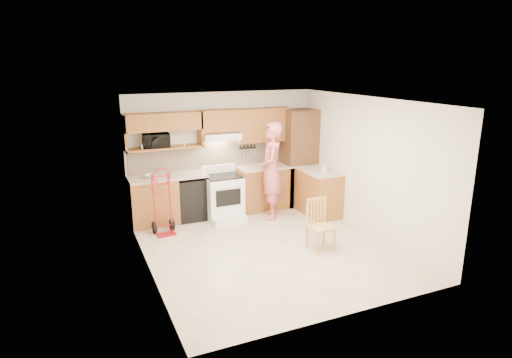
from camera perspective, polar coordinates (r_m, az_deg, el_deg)
floor at (r=7.53m, az=1.54°, el=-9.10°), size 4.00×4.50×0.02m
ceiling at (r=6.89m, az=1.69°, el=10.38°), size 4.00×4.50×0.02m
wall_back at (r=9.14m, az=-4.43°, el=3.56°), size 4.00×0.02×2.50m
wall_front at (r=5.25m, az=12.22°, el=-5.66°), size 4.00×0.02×2.50m
wall_left at (r=6.54m, az=-14.55°, el=-1.63°), size 0.02×4.50×2.50m
wall_right at (r=8.14m, az=14.53°, el=1.66°), size 0.02×4.50×2.50m
backsplash at (r=9.13m, az=-4.37°, el=3.22°), size 3.92×0.03×0.55m
lower_cab_left at (r=8.68m, az=-13.34°, el=-2.92°), size 0.90×0.60×0.90m
dishwasher at (r=8.84m, az=-8.55°, el=-2.51°), size 0.60×0.60×0.85m
lower_cab_right at (r=9.36m, az=1.10°, el=-1.18°), size 1.14×0.60×0.90m
countertop_left at (r=8.60m, az=-11.57°, el=0.29°), size 1.50×0.63×0.04m
countertop_right at (r=9.24m, az=1.12°, el=1.62°), size 1.14×0.63×0.04m
cab_return_right at (r=9.08m, az=8.22°, el=-1.85°), size 0.60×1.00×0.90m
countertop_return at (r=8.96m, az=8.33°, el=1.03°), size 0.63×1.00×0.04m
pantry_tall at (r=9.57m, az=5.59°, el=2.83°), size 0.70×0.60×2.10m
upper_cab_left at (r=8.53m, az=-12.15°, el=7.40°), size 1.50×0.33×0.34m
upper_shelf_mw at (r=8.61m, az=-11.96°, el=4.04°), size 1.50×0.33×0.04m
upper_cab_center at (r=8.83m, az=-4.88°, el=7.67°), size 0.76×0.33×0.44m
upper_cab_right at (r=9.19m, az=0.79°, el=7.14°), size 1.14×0.33×0.70m
range_hood at (r=8.81m, az=-4.70°, el=5.62°), size 0.76×0.46×0.14m
knife_strip at (r=9.29m, az=-1.10°, el=3.72°), size 0.40×0.05×0.29m
microwave at (r=8.55m, az=-13.05°, el=4.98°), size 0.52×0.36×0.28m
range at (r=8.70m, az=-4.21°, el=-1.97°), size 0.71×0.94×1.05m
person at (r=8.64m, az=2.00°, el=1.07°), size 0.71×0.84×1.96m
hand_truck at (r=8.09m, az=-12.11°, el=-3.28°), size 0.47×0.44×1.14m
dining_chair at (r=7.39m, az=8.55°, el=-6.05°), size 0.39×0.43×0.87m
soap_bottle at (r=8.77m, az=9.01°, el=1.52°), size 0.11×0.11×0.21m
bowl at (r=8.53m, az=-13.69°, el=0.38°), size 0.27×0.27×0.06m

